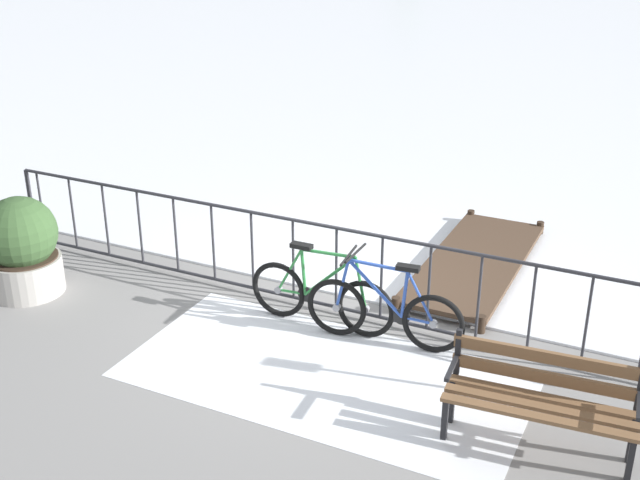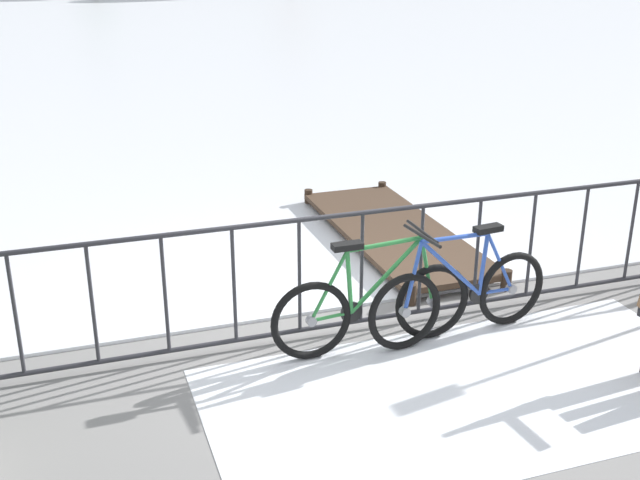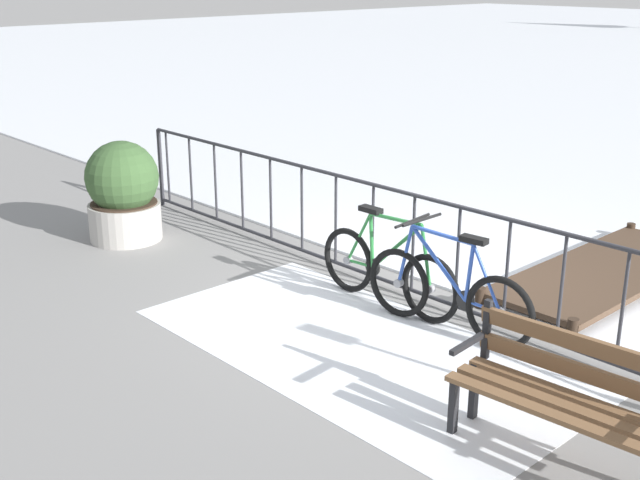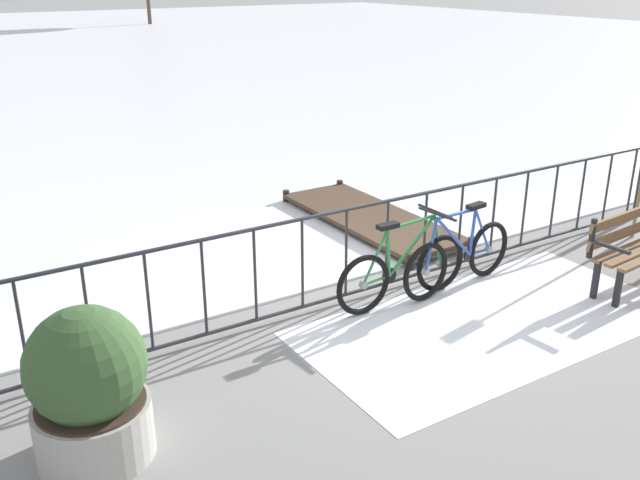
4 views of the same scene
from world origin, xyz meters
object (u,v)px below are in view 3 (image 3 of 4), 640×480
(bicycle_second, at_px, (387,270))
(bicycle_near_railing, at_px, (448,293))
(park_bench, at_px, (575,392))
(planter_with_shrub, at_px, (123,192))

(bicycle_second, bearing_deg, bicycle_near_railing, -2.89)
(bicycle_near_railing, xyz_separation_m, park_bench, (1.82, -0.99, 0.14))
(bicycle_near_railing, distance_m, planter_with_shrub, 4.34)
(park_bench, height_order, planter_with_shrub, planter_with_shrub)
(bicycle_second, distance_m, planter_with_shrub, 3.60)
(planter_with_shrub, bearing_deg, bicycle_second, 12.70)
(park_bench, bearing_deg, bicycle_second, 158.30)
(park_bench, bearing_deg, planter_with_shrub, 177.77)
(planter_with_shrub, bearing_deg, bicycle_near_railing, 9.99)
(bicycle_second, height_order, planter_with_shrub, planter_with_shrub)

